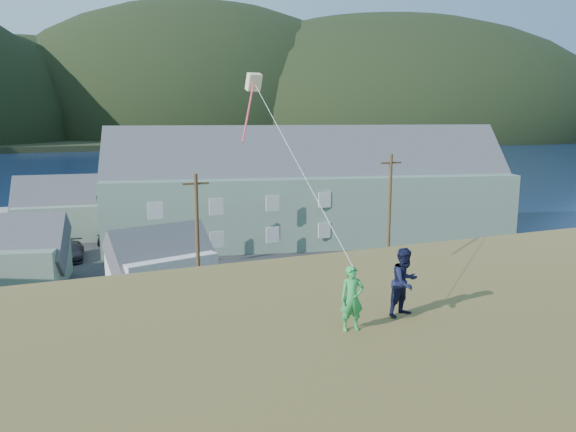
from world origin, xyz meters
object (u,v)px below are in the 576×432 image
(kite_flyer_green, at_px, (352,299))
(wharf, at_px, (68,216))
(shed_white, at_px, (162,261))
(kite_flyer_navy, at_px, (405,282))
(lodge, at_px, (309,188))
(shed_palegreen_far, at_px, (75,209))
(shed_palegreen_near, at_px, (2,255))

(kite_flyer_green, bearing_deg, wharf, 105.56)
(shed_white, distance_m, kite_flyer_green, 28.17)
(kite_flyer_navy, bearing_deg, kite_flyer_green, 175.86)
(wharf, distance_m, lodge, 31.06)
(kite_flyer_green, bearing_deg, shed_white, 100.29)
(shed_palegreen_far, height_order, kite_flyer_green, kite_flyer_green)
(lodge, height_order, shed_palegreen_far, lodge)
(wharf, relative_size, shed_white, 3.24)
(kite_flyer_green, bearing_deg, shed_palegreen_far, 106.12)
(lodge, bearing_deg, shed_white, -133.27)
(shed_white, bearing_deg, shed_palegreen_far, 89.58)
(shed_palegreen_far, bearing_deg, kite_flyer_green, -76.20)
(lodge, distance_m, shed_white, 20.19)
(shed_white, distance_m, shed_palegreen_far, 21.80)
(wharf, height_order, lodge, lodge)
(shed_white, xyz_separation_m, kite_flyer_green, (0.17, -27.56, 5.83))
(shed_palegreen_near, bearing_deg, kite_flyer_navy, -55.25)
(lodge, xyz_separation_m, shed_palegreen_near, (-27.12, -5.81, -2.85))
(wharf, height_order, shed_white, shed_white)
(lodge, xyz_separation_m, kite_flyer_green, (-16.38, -38.70, 2.74))
(wharf, relative_size, shed_palegreen_near, 2.63)
(kite_flyer_green, bearing_deg, kite_flyer_navy, 22.46)
(kite_flyer_navy, bearing_deg, wharf, 80.72)
(lodge, bearing_deg, shed_palegreen_far, 167.95)
(shed_white, bearing_deg, kite_flyer_green, -103.65)
(shed_palegreen_near, relative_size, shed_white, 1.23)
(shed_white, relative_size, kite_flyer_green, 4.89)
(lodge, distance_m, kite_flyer_green, 42.11)
(shed_palegreen_near, bearing_deg, wharf, 93.44)
(kite_flyer_green, xyz_separation_m, kite_flyer_navy, (1.80, 0.40, 0.10))
(shed_palegreen_far, bearing_deg, wharf, 100.75)
(shed_palegreen_near, bearing_deg, shed_white, -13.11)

